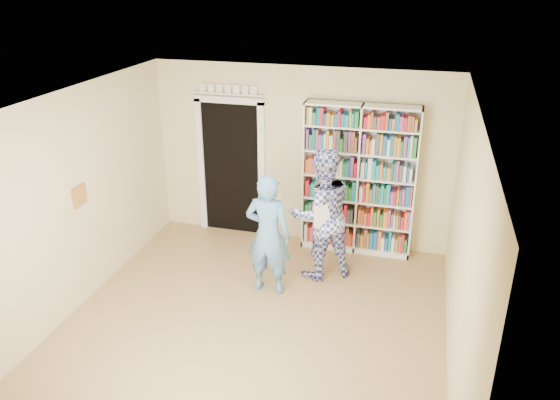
# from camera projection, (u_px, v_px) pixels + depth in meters

# --- Properties ---
(floor) EXTENTS (5.00, 5.00, 0.00)m
(floor) POSITION_uv_depth(u_px,v_px,m) (251.00, 329.00, 6.49)
(floor) COLOR #A68050
(floor) RESTS_ON ground
(ceiling) EXTENTS (5.00, 5.00, 0.00)m
(ceiling) POSITION_uv_depth(u_px,v_px,m) (245.00, 105.00, 5.43)
(ceiling) COLOR white
(ceiling) RESTS_ON wall_back
(wall_back) EXTENTS (4.50, 0.00, 4.50)m
(wall_back) POSITION_uv_depth(u_px,v_px,m) (300.00, 157.00, 8.18)
(wall_back) COLOR beige
(wall_back) RESTS_ON floor
(wall_left) EXTENTS (0.00, 5.00, 5.00)m
(wall_left) POSITION_uv_depth(u_px,v_px,m) (69.00, 206.00, 6.50)
(wall_left) COLOR beige
(wall_left) RESTS_ON floor
(wall_right) EXTENTS (0.00, 5.00, 5.00)m
(wall_right) POSITION_uv_depth(u_px,v_px,m) (463.00, 253.00, 5.42)
(wall_right) COLOR beige
(wall_right) RESTS_ON floor
(bookshelf) EXTENTS (1.63, 0.31, 2.24)m
(bookshelf) POSITION_uv_depth(u_px,v_px,m) (359.00, 180.00, 7.90)
(bookshelf) COLOR white
(bookshelf) RESTS_ON floor
(doorway) EXTENTS (1.10, 0.08, 2.43)m
(doorway) POSITION_uv_depth(u_px,v_px,m) (231.00, 162.00, 8.49)
(doorway) COLOR black
(doorway) RESTS_ON floor
(wall_art) EXTENTS (0.03, 0.25, 0.25)m
(wall_art) POSITION_uv_depth(u_px,v_px,m) (80.00, 196.00, 6.65)
(wall_art) COLOR maroon
(wall_art) RESTS_ON wall_left
(man_blue) EXTENTS (0.61, 0.41, 1.64)m
(man_blue) POSITION_uv_depth(u_px,v_px,m) (268.00, 235.00, 6.97)
(man_blue) COLOR #548BBC
(man_blue) RESTS_ON floor
(man_plaid) EXTENTS (1.13, 1.07, 1.84)m
(man_plaid) POSITION_uv_depth(u_px,v_px,m) (321.00, 214.00, 7.30)
(man_plaid) COLOR navy
(man_plaid) RESTS_ON floor
(paper_sheet) EXTENTS (0.19, 0.12, 0.30)m
(paper_sheet) POSITION_uv_depth(u_px,v_px,m) (322.00, 216.00, 7.00)
(paper_sheet) COLOR white
(paper_sheet) RESTS_ON man_plaid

